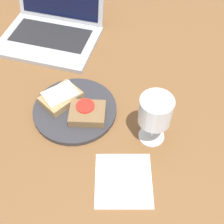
% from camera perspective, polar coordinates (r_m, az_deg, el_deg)
% --- Properties ---
extents(wooden_table, '(1.40, 1.40, 0.03)m').
position_cam_1_polar(wooden_table, '(0.90, -3.18, 0.90)').
color(wooden_table, brown).
rests_on(wooden_table, ground).
extents(plate, '(0.23, 0.23, 0.01)m').
position_cam_1_polar(plate, '(0.87, -6.78, 0.41)').
color(plate, '#333338').
rests_on(plate, wooden_table).
extents(sandwich_with_cheese, '(0.12, 0.13, 0.03)m').
position_cam_1_polar(sandwich_with_cheese, '(0.88, -9.34, 2.71)').
color(sandwich_with_cheese, '#A88456').
rests_on(sandwich_with_cheese, plate).
extents(sandwich_with_tomato, '(0.11, 0.10, 0.03)m').
position_cam_1_polar(sandwich_with_tomato, '(0.84, -4.39, -0.18)').
color(sandwich_with_tomato, brown).
rests_on(sandwich_with_tomato, plate).
extents(wine_glass, '(0.08, 0.08, 0.14)m').
position_cam_1_polar(wine_glass, '(0.75, 7.94, -0.04)').
color(wine_glass, white).
rests_on(wine_glass, wooden_table).
extents(laptop, '(0.32, 0.28, 0.19)m').
position_cam_1_polar(laptop, '(1.11, -10.90, 15.15)').
color(laptop, '#ADAFB5').
rests_on(laptop, wooden_table).
extents(napkin, '(0.17, 0.17, 0.00)m').
position_cam_1_polar(napkin, '(0.76, 2.10, -12.37)').
color(napkin, white).
rests_on(napkin, wooden_table).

